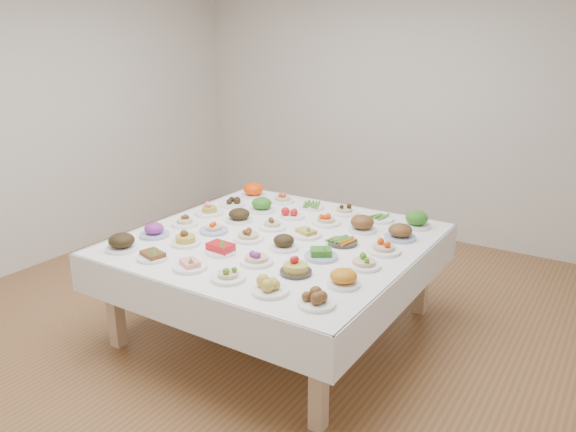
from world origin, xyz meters
The scene contains 38 objects.
room_envelope centered at (0.00, 0.00, 1.83)m, with size 5.02×5.02×2.81m.
display_table centered at (0.22, -0.16, 0.68)m, with size 2.08×2.08×0.75m.
dish_0 centered at (-0.56, -0.95, 0.82)m, with size 0.23×0.23×0.14m.
dish_1 centered at (-0.26, -0.95, 0.79)m, with size 0.21×0.21×0.09m.
dish_2 centered at (0.06, -0.94, 0.78)m, with size 0.22×0.22×0.09m.
dish_3 centered at (0.38, -0.94, 0.80)m, with size 0.21×0.21×0.11m.
dish_4 centered at (0.70, -0.95, 0.80)m, with size 0.22×0.22×0.11m.
dish_5 centered at (1.01, -0.94, 0.79)m, with size 0.21×0.21×0.10m.
dish_6 centered at (-0.57, -0.63, 0.81)m, with size 0.22×0.22×0.12m.
dish_7 centered at (-0.26, -0.63, 0.80)m, with size 0.21×0.21×0.11m.
dish_8 centered at (0.06, -0.62, 0.79)m, with size 0.20×0.20×0.10m.
dish_9 centered at (0.37, -0.63, 0.81)m, with size 0.22×0.22×0.12m.
dish_10 centered at (0.68, -0.64, 0.81)m, with size 0.20×0.20×0.12m.
dish_11 centered at (1.01, -0.63, 0.81)m, with size 0.20×0.20×0.12m.
dish_12 centered at (-0.55, -0.32, 0.79)m, with size 0.20×0.20×0.10m.
dish_13 centered at (-0.25, -0.32, 0.79)m, with size 0.21×0.21×0.10m.
dish_14 centered at (0.07, -0.31, 0.81)m, with size 0.22×0.22×0.12m.
dish_15 centered at (0.38, -0.32, 0.80)m, with size 0.20×0.20×0.12m.
dish_16 centered at (0.69, -0.33, 0.79)m, with size 0.22×0.22×0.10m.
dish_17 centered at (1.00, -0.31, 0.80)m, with size 0.21×0.21×0.11m.
dish_18 centered at (-0.57, 0.01, 0.80)m, with size 0.23×0.23×0.12m.
dish_19 centered at (-0.24, -0.01, 0.80)m, with size 0.22×0.22×0.12m.
dish_20 centered at (0.07, 0.00, 0.80)m, with size 0.21×0.21×0.11m.
dish_21 centered at (0.38, -0.01, 0.79)m, with size 0.22×0.22×0.09m.
dish_22 centered at (0.69, -0.01, 0.77)m, with size 0.22×0.21×0.05m.
dish_23 centered at (1.00, 0.00, 0.81)m, with size 0.25×0.25×0.13m.
dish_24 centered at (-0.56, 0.31, 0.79)m, with size 0.23×0.23×0.09m.
dish_25 centered at (-0.25, 0.31, 0.81)m, with size 0.23×0.23×0.13m.
dish_26 centered at (0.06, 0.31, 0.79)m, with size 0.20×0.20×0.09m.
dish_27 centered at (0.37, 0.31, 0.80)m, with size 0.22×0.22×0.11m.
dish_28 centered at (0.69, 0.32, 0.82)m, with size 0.21×0.21×0.14m.
dish_29 centered at (1.00, 0.31, 0.82)m, with size 0.23×0.23×0.14m.
dish_30 centered at (-0.57, 0.63, 0.82)m, with size 0.23×0.23×0.15m.
dish_31 centered at (-0.25, 0.63, 0.80)m, with size 0.20×0.20×0.10m.
dish_32 centered at (0.06, 0.61, 0.77)m, with size 0.22×0.22×0.05m.
dish_33 centered at (0.38, 0.63, 0.80)m, with size 0.22×0.22×0.11m.
dish_34 centered at (0.69, 0.63, 0.77)m, with size 0.23×0.23×0.05m.
dish_35 centered at (1.01, 0.63, 0.81)m, with size 0.22×0.22×0.13m.
Camera 1 is at (2.40, -3.41, 2.21)m, focal length 35.00 mm.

